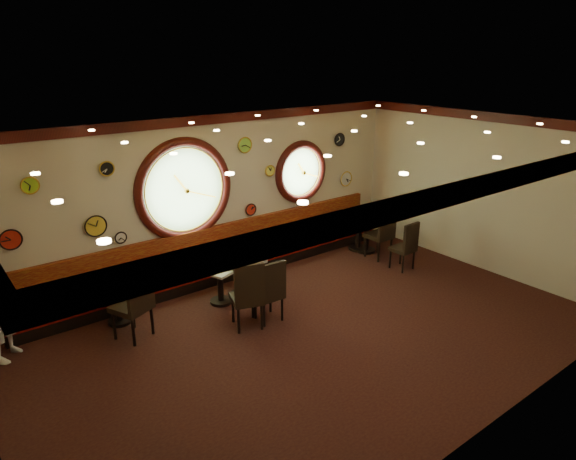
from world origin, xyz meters
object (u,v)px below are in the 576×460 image
object	(u,v)px
condiment_a_pepper	(115,284)
condiment_a_salt	(112,282)
table_c	(242,271)
condiment_d_pepper	(362,216)
table_a	(117,299)
condiment_b_pepper	(225,265)
condiment_c_bottle	(244,248)
condiment_d_bottle	(361,212)
chair_b	(248,291)
condiment_d_salt	(355,216)
condiment_b_bottle	(221,260)
condiment_e_bottle	(369,215)
condiment_e_pepper	(369,218)
condiment_a_bottle	(120,278)
table_e	(367,232)
table_d	(359,230)
condiment_c_salt	(236,253)
condiment_b_salt	(214,266)
chair_c	(270,287)
chair_a	(136,298)
chair_e	(407,243)
chair_d	(383,229)
condiment_e_salt	(364,218)
table_b	(220,280)

from	to	relation	value
condiment_a_pepper	condiment_a_salt	bearing A→B (deg)	114.62
table_c	condiment_d_pepper	world-z (taller)	condiment_d_pepper
table_a	condiment_b_pepper	bearing A→B (deg)	-14.91
condiment_c_bottle	condiment_d_bottle	size ratio (longest dim) A/B	1.03
table_c	chair_b	world-z (taller)	chair_b
chair_b	condiment_d_pepper	size ratio (longest dim) A/B	6.85
chair_b	condiment_d_salt	size ratio (longest dim) A/B	6.95
condiment_a_salt	condiment_d_pepper	world-z (taller)	condiment_d_pepper
condiment_c_bottle	condiment_b_bottle	bearing A→B (deg)	-179.12
table_c	condiment_e_bottle	xyz separation A→B (m)	(3.56, 0.27, 0.32)
condiment_e_pepper	condiment_a_bottle	bearing A→B (deg)	176.19
table_e	condiment_c_bottle	xyz separation A→B (m)	(-3.29, -0.05, 0.42)
table_d	condiment_c_salt	bearing A→B (deg)	-174.80
table_c	table_e	world-z (taller)	table_c
condiment_d_bottle	condiment_b_pepper	bearing A→B (deg)	-172.40
table_a	condiment_b_salt	distance (m)	1.68
condiment_a_salt	condiment_a_pepper	bearing A→B (deg)	-65.38
chair_c	condiment_d_salt	xyz separation A→B (m)	(3.44, 1.51, 0.18)
chair_a	chair_e	distance (m)	5.49
condiment_d_salt	chair_d	bearing A→B (deg)	-83.03
table_c	condiment_c_bottle	distance (m)	0.42
table_d	condiment_d_pepper	size ratio (longest dim) A/B	8.37
chair_d	table_d	bearing A→B (deg)	91.52
chair_a	condiment_a_salt	xyz separation A→B (m)	(-0.12, 0.71, 0.02)
table_d	chair_e	distance (m)	1.43
chair_a	condiment_e_salt	size ratio (longest dim) A/B	8.16
condiment_a_pepper	condiment_d_pepper	distance (m)	5.62
condiment_b_salt	condiment_c_salt	world-z (taller)	condiment_c_salt
condiment_a_pepper	condiment_e_pepper	distance (m)	5.62
table_b	table_a	bearing A→B (deg)	166.41
condiment_d_pepper	condiment_c_bottle	xyz separation A→B (m)	(-3.30, -0.22, 0.09)
chair_d	condiment_b_pepper	xyz separation A→B (m)	(-3.78, 0.29, 0.07)
condiment_a_salt	condiment_e_bottle	xyz separation A→B (m)	(5.78, -0.19, 0.09)
condiment_b_bottle	condiment_e_salt	world-z (taller)	condiment_b_bottle
table_d	condiment_a_bottle	distance (m)	5.45
condiment_c_salt	condiment_d_bottle	distance (m)	3.63
chair_a	condiment_c_salt	distance (m)	2.04
condiment_d_bottle	table_c	bearing A→B (deg)	-172.35
condiment_d_pepper	condiment_e_salt	bearing A→B (deg)	-117.37
condiment_b_salt	chair_c	bearing A→B (deg)	-68.79
chair_b	condiment_c_bottle	distance (m)	1.39
chair_b	chair_d	distance (m)	4.02
table_a	table_c	xyz separation A→B (m)	(2.17, -0.43, 0.07)
condiment_a_salt	condiment_e_bottle	world-z (taller)	condiment_e_bottle
chair_d	table_e	bearing A→B (deg)	86.47
table_a	table_e	xyz separation A→B (m)	(5.59, -0.26, 0.04)
table_b	chair_d	bearing A→B (deg)	-5.17
chair_d	condiment_a_pepper	world-z (taller)	chair_d
condiment_c_bottle	condiment_d_bottle	bearing A→B (deg)	5.92
chair_b	condiment_a_salt	xyz separation A→B (m)	(-1.65, 1.53, 0.06)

